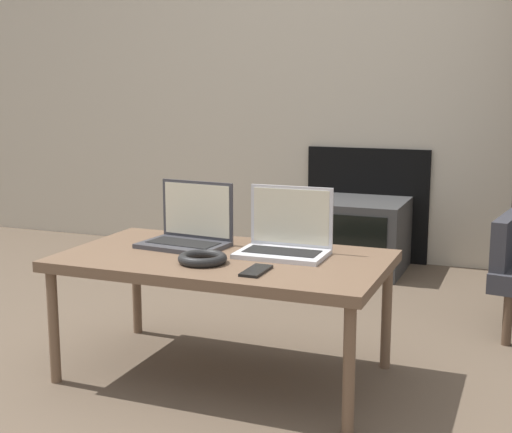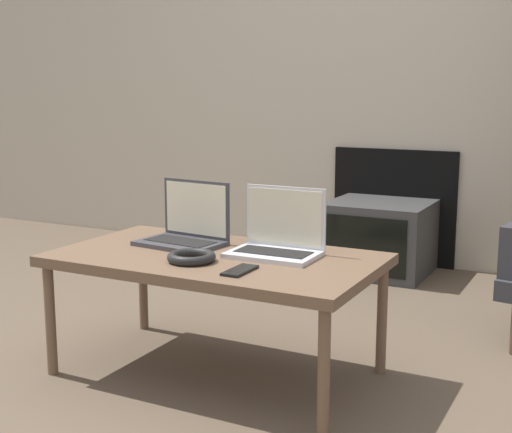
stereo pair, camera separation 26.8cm
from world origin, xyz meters
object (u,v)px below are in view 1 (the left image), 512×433
object	(u,v)px
headphones	(203,258)
tv	(356,235)
laptop_right	(286,239)
phone	(256,271)
laptop_left	(189,231)

from	to	relation	value
headphones	tv	size ratio (longest dim) A/B	0.30
laptop_right	headphones	bearing A→B (deg)	-133.71
laptop_right	headphones	size ratio (longest dim) A/B	1.86
laptop_right	phone	distance (m)	0.27
laptop_left	phone	xyz separation A→B (m)	(0.37, -0.27, -0.05)
phone	laptop_right	bearing A→B (deg)	89.16
laptop_left	tv	xyz separation A→B (m)	(0.26, 1.50, -0.29)
laptop_left	headphones	world-z (taller)	laptop_left
laptop_left	tv	size ratio (longest dim) A/B	0.60
headphones	tv	bearing A→B (deg)	86.79
laptop_left	headphones	bearing A→B (deg)	-47.92
headphones	phone	xyz separation A→B (m)	(0.20, -0.04, -0.01)
laptop_right	phone	bearing A→B (deg)	-91.46
laptop_left	laptop_right	size ratio (longest dim) A/B	1.06
headphones	phone	bearing A→B (deg)	-12.07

